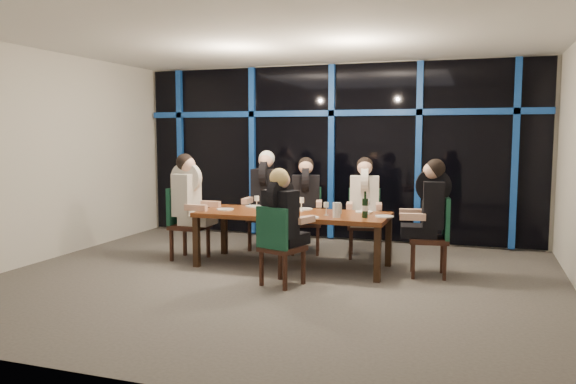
# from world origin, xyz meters

# --- Properties ---
(room) EXTENTS (7.04, 7.00, 3.02)m
(room) POSITION_xyz_m (0.00, 0.00, 2.02)
(room) COLOR #5E5853
(room) RESTS_ON ground
(window_wall) EXTENTS (6.86, 0.43, 2.94)m
(window_wall) POSITION_xyz_m (0.01, 2.93, 1.55)
(window_wall) COLOR black
(window_wall) RESTS_ON ground
(dining_table) EXTENTS (2.60, 1.00, 0.75)m
(dining_table) POSITION_xyz_m (0.00, 0.80, 0.68)
(dining_table) COLOR brown
(dining_table) RESTS_ON ground
(chair_far_left) EXTENTS (0.51, 0.51, 1.06)m
(chair_far_left) POSITION_xyz_m (-0.76, 1.84, 0.59)
(chair_far_left) COLOR black
(chair_far_left) RESTS_ON ground
(chair_far_mid) EXTENTS (0.56, 0.56, 1.00)m
(chair_far_mid) POSITION_xyz_m (-0.11, 1.77, 0.56)
(chair_far_mid) COLOR black
(chair_far_mid) RESTS_ON ground
(chair_far_right) EXTENTS (0.54, 0.54, 1.01)m
(chair_far_right) POSITION_xyz_m (0.80, 1.77, 0.56)
(chair_far_right) COLOR black
(chair_far_right) RESTS_ON ground
(chair_end_left) EXTENTS (0.49, 0.49, 1.05)m
(chair_end_left) POSITION_xyz_m (-1.64, 0.74, 0.58)
(chair_end_left) COLOR black
(chair_end_left) RESTS_ON ground
(chair_end_right) EXTENTS (0.54, 0.54, 1.02)m
(chair_end_right) POSITION_xyz_m (1.89, 0.89, 0.57)
(chair_end_right) COLOR black
(chair_end_right) RESTS_ON ground
(chair_near_mid) EXTENTS (0.57, 0.57, 0.96)m
(chair_near_mid) POSITION_xyz_m (0.15, -0.22, 0.54)
(chair_near_mid) COLOR black
(chair_near_mid) RESTS_ON ground
(diner_far_left) EXTENTS (0.54, 0.67, 1.03)m
(diner_far_left) POSITION_xyz_m (-0.76, 1.75, 1.01)
(diner_far_left) COLOR black
(diner_far_left) RESTS_ON ground
(diner_far_mid) EXTENTS (0.57, 0.67, 0.97)m
(diner_far_mid) POSITION_xyz_m (-0.09, 1.69, 0.95)
(diner_far_mid) COLOR black
(diner_far_mid) RESTS_ON ground
(diner_far_right) EXTENTS (0.55, 0.67, 0.98)m
(diner_far_right) POSITION_xyz_m (0.81, 1.68, 0.96)
(diner_far_right) COLOR silver
(diner_far_right) RESTS_ON ground
(diner_end_left) EXTENTS (0.65, 0.52, 1.02)m
(diner_end_left) POSITION_xyz_m (-1.55, 0.74, 1.00)
(diner_end_left) COLOR silver
(diner_end_left) RESTS_ON ground
(diner_end_right) EXTENTS (0.67, 0.55, 1.00)m
(diner_end_right) POSITION_xyz_m (1.81, 0.87, 0.98)
(diner_end_right) COLOR black
(diner_end_right) RESTS_ON ground
(diner_near_mid) EXTENTS (0.58, 0.66, 0.94)m
(diner_near_mid) POSITION_xyz_m (0.18, -0.14, 0.92)
(diner_near_mid) COLOR black
(diner_near_mid) RESTS_ON ground
(plate_far_left) EXTENTS (0.24, 0.24, 0.01)m
(plate_far_left) POSITION_xyz_m (-0.74, 1.18, 0.76)
(plate_far_left) COLOR white
(plate_far_left) RESTS_ON dining_table
(plate_far_mid) EXTENTS (0.24, 0.24, 0.01)m
(plate_far_mid) POSITION_xyz_m (0.05, 1.14, 0.76)
(plate_far_mid) COLOR white
(plate_far_mid) RESTS_ON dining_table
(plate_far_right) EXTENTS (0.24, 0.24, 0.01)m
(plate_far_right) POSITION_xyz_m (0.91, 1.13, 0.76)
(plate_far_right) COLOR white
(plate_far_right) RESTS_ON dining_table
(plate_end_left) EXTENTS (0.24, 0.24, 0.01)m
(plate_end_left) POSITION_xyz_m (-0.99, 0.74, 0.76)
(plate_end_left) COLOR white
(plate_end_left) RESTS_ON dining_table
(plate_end_right) EXTENTS (0.24, 0.24, 0.01)m
(plate_end_right) POSITION_xyz_m (1.25, 0.79, 0.76)
(plate_end_right) COLOR white
(plate_end_right) RESTS_ON dining_table
(plate_near_mid) EXTENTS (0.24, 0.24, 0.01)m
(plate_near_mid) POSITION_xyz_m (0.36, 0.39, 0.76)
(plate_near_mid) COLOR white
(plate_near_mid) RESTS_ON dining_table
(wine_bottle) EXTENTS (0.08, 0.08, 0.34)m
(wine_bottle) POSITION_xyz_m (1.02, 0.64, 0.88)
(wine_bottle) COLOR black
(wine_bottle) RESTS_ON dining_table
(water_pitcher) EXTENTS (0.12, 0.11, 0.19)m
(water_pitcher) POSITION_xyz_m (0.67, 0.56, 0.85)
(water_pitcher) COLOR silver
(water_pitcher) RESTS_ON dining_table
(tea_light) EXTENTS (0.05, 0.05, 0.03)m
(tea_light) POSITION_xyz_m (-0.09, 0.63, 0.77)
(tea_light) COLOR #F39A48
(tea_light) RESTS_ON dining_table
(wine_glass_a) EXTENTS (0.06, 0.06, 0.16)m
(wine_glass_a) POSITION_xyz_m (-0.31, 0.73, 0.86)
(wine_glass_a) COLOR white
(wine_glass_a) RESTS_ON dining_table
(wine_glass_b) EXTENTS (0.07, 0.07, 0.19)m
(wine_glass_b) POSITION_xyz_m (0.07, 0.96, 0.89)
(wine_glass_b) COLOR silver
(wine_glass_b) RESTS_ON dining_table
(wine_glass_c) EXTENTS (0.07, 0.07, 0.17)m
(wine_glass_c) POSITION_xyz_m (0.50, 0.69, 0.88)
(wine_glass_c) COLOR silver
(wine_glass_c) RESTS_ON dining_table
(wine_glass_d) EXTENTS (0.07, 0.07, 0.19)m
(wine_glass_d) POSITION_xyz_m (-0.61, 0.99, 0.89)
(wine_glass_d) COLOR white
(wine_glass_d) RESTS_ON dining_table
(wine_glass_e) EXTENTS (0.07, 0.07, 0.19)m
(wine_glass_e) POSITION_xyz_m (0.99, 0.96, 0.89)
(wine_glass_e) COLOR white
(wine_glass_e) RESTS_ON dining_table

